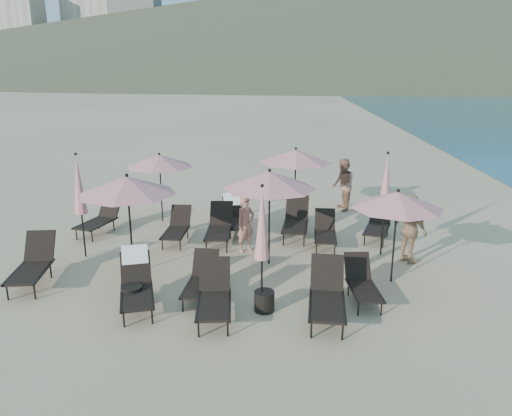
{
  "coord_description": "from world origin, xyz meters",
  "views": [
    {
      "loc": [
        0.34,
        -9.75,
        4.92
      ],
      "look_at": [
        -0.29,
        3.5,
        1.1
      ],
      "focal_mm": 35.0,
      "sensor_mm": 36.0,
      "label": 1
    }
  ],
  "objects_px": {
    "lounger_2": "(201,279)",
    "beachgoer_b": "(343,185)",
    "side_table_0": "(132,297)",
    "side_table_1": "(264,301)",
    "lounger_1": "(136,282)",
    "umbrella_open_2": "(397,200)",
    "lounger_8": "(220,226)",
    "lounger_9": "(296,220)",
    "umbrella_open_4": "(296,156)",
    "umbrella_open_1": "(269,180)",
    "lounger_10": "(325,231)",
    "lounger_6": "(100,218)",
    "lounger_11": "(378,224)",
    "umbrella_open_3": "(159,161)",
    "umbrella_closed_1": "(386,184)",
    "lounger_12": "(232,215)",
    "lounger_3": "(214,295)",
    "beachgoer_a": "(246,224)",
    "lounger_0": "(33,264)",
    "beachgoer_c": "(410,229)",
    "lounger_4": "(327,295)",
    "umbrella_open_0": "(127,185)",
    "umbrella_closed_2": "(79,185)",
    "lounger_7": "(177,227)",
    "lounger_5": "(362,283)",
    "umbrella_closed_0": "(262,224)"
  },
  "relations": [
    {
      "from": "lounger_5",
      "to": "beachgoer_c",
      "type": "xyz_separation_m",
      "value": [
        1.54,
        2.23,
        0.49
      ]
    },
    {
      "from": "lounger_6",
      "to": "lounger_8",
      "type": "xyz_separation_m",
      "value": [
        3.71,
        -0.69,
        0.02
      ]
    },
    {
      "from": "umbrella_closed_0",
      "to": "umbrella_open_0",
      "type": "bearing_deg",
      "value": 150.6
    },
    {
      "from": "lounger_7",
      "to": "umbrella_closed_0",
      "type": "bearing_deg",
      "value": -55.96
    },
    {
      "from": "side_table_0",
      "to": "side_table_1",
      "type": "xyz_separation_m",
      "value": [
        2.79,
        -0.05,
        -0.01
      ]
    },
    {
      "from": "umbrella_open_4",
      "to": "umbrella_open_1",
      "type": "bearing_deg",
      "value": -101.56
    },
    {
      "from": "side_table_1",
      "to": "lounger_8",
      "type": "bearing_deg",
      "value": 108.99
    },
    {
      "from": "umbrella_open_2",
      "to": "umbrella_closed_1",
      "type": "relative_size",
      "value": 0.8
    },
    {
      "from": "lounger_5",
      "to": "lounger_8",
      "type": "distance_m",
      "value": 4.96
    },
    {
      "from": "lounger_11",
      "to": "beachgoer_c",
      "type": "relative_size",
      "value": 0.98
    },
    {
      "from": "umbrella_closed_1",
      "to": "lounger_1",
      "type": "bearing_deg",
      "value": -150.99
    },
    {
      "from": "lounger_5",
      "to": "lounger_10",
      "type": "height_order",
      "value": "lounger_10"
    },
    {
      "from": "lounger_3",
      "to": "lounger_11",
      "type": "distance_m",
      "value": 6.46
    },
    {
      "from": "lounger_8",
      "to": "lounger_12",
      "type": "relative_size",
      "value": 1.04
    },
    {
      "from": "lounger_10",
      "to": "lounger_6",
      "type": "bearing_deg",
      "value": 176.79
    },
    {
      "from": "umbrella_closed_0",
      "to": "umbrella_closed_1",
      "type": "xyz_separation_m",
      "value": [
        3.09,
        3.3,
        0.07
      ]
    },
    {
      "from": "lounger_3",
      "to": "lounger_6",
      "type": "relative_size",
      "value": 0.98
    },
    {
      "from": "lounger_0",
      "to": "umbrella_closed_2",
      "type": "xyz_separation_m",
      "value": [
        0.55,
        1.71,
        1.46
      ]
    },
    {
      "from": "lounger_12",
      "to": "beachgoer_c",
      "type": "xyz_separation_m",
      "value": [
        4.76,
        -2.29,
        0.4
      ]
    },
    {
      "from": "lounger_0",
      "to": "lounger_3",
      "type": "distance_m",
      "value": 4.61
    },
    {
      "from": "umbrella_open_3",
      "to": "umbrella_open_4",
      "type": "bearing_deg",
      "value": 2.57
    },
    {
      "from": "lounger_3",
      "to": "side_table_0",
      "type": "xyz_separation_m",
      "value": [
        -1.78,
        0.32,
        -0.24
      ]
    },
    {
      "from": "lounger_9",
      "to": "side_table_1",
      "type": "distance_m",
      "value": 4.82
    },
    {
      "from": "lounger_9",
      "to": "umbrella_open_4",
      "type": "xyz_separation_m",
      "value": [
        -0.0,
        1.45,
        1.66
      ]
    },
    {
      "from": "umbrella_open_4",
      "to": "umbrella_closed_0",
      "type": "height_order",
      "value": "umbrella_closed_0"
    },
    {
      "from": "umbrella_open_3",
      "to": "beachgoer_c",
      "type": "xyz_separation_m",
      "value": [
        7.14,
        -3.18,
        -1.1
      ]
    },
    {
      "from": "lounger_9",
      "to": "umbrella_closed_0",
      "type": "xyz_separation_m",
      "value": [
        -0.84,
        -4.72,
        1.39
      ]
    },
    {
      "from": "lounger_7",
      "to": "side_table_1",
      "type": "xyz_separation_m",
      "value": [
        2.64,
        -4.12,
        -0.21
      ]
    },
    {
      "from": "lounger_6",
      "to": "beachgoer_a",
      "type": "bearing_deg",
      "value": -0.43
    },
    {
      "from": "lounger_0",
      "to": "beachgoer_c",
      "type": "bearing_deg",
      "value": 3.26
    },
    {
      "from": "lounger_5",
      "to": "lounger_11",
      "type": "distance_m",
      "value": 4.21
    },
    {
      "from": "lounger_3",
      "to": "umbrella_open_0",
      "type": "xyz_separation_m",
      "value": [
        -2.28,
        2.11,
        1.73
      ]
    },
    {
      "from": "lounger_4",
      "to": "lounger_8",
      "type": "distance_m",
      "value": 5.07
    },
    {
      "from": "umbrella_open_4",
      "to": "umbrella_closed_2",
      "type": "relative_size",
      "value": 0.87
    },
    {
      "from": "lounger_9",
      "to": "umbrella_closed_2",
      "type": "bearing_deg",
      "value": -155.8
    },
    {
      "from": "lounger_10",
      "to": "umbrella_open_4",
      "type": "height_order",
      "value": "umbrella_open_4"
    },
    {
      "from": "lounger_7",
      "to": "lounger_9",
      "type": "relative_size",
      "value": 0.84
    },
    {
      "from": "side_table_0",
      "to": "lounger_4",
      "type": "bearing_deg",
      "value": -3.64
    },
    {
      "from": "lounger_8",
      "to": "lounger_11",
      "type": "xyz_separation_m",
      "value": [
        4.6,
        0.56,
        -0.04
      ]
    },
    {
      "from": "lounger_1",
      "to": "umbrella_open_2",
      "type": "distance_m",
      "value": 6.01
    },
    {
      "from": "umbrella_open_2",
      "to": "lounger_10",
      "type": "bearing_deg",
      "value": 119.23
    },
    {
      "from": "umbrella_open_2",
      "to": "lounger_2",
      "type": "bearing_deg",
      "value": -166.9
    },
    {
      "from": "lounger_6",
      "to": "lounger_10",
      "type": "xyz_separation_m",
      "value": [
        6.71,
        -0.78,
        -0.05
      ]
    },
    {
      "from": "lounger_11",
      "to": "umbrella_open_3",
      "type": "distance_m",
      "value": 7.01
    },
    {
      "from": "lounger_2",
      "to": "beachgoer_b",
      "type": "xyz_separation_m",
      "value": [
        3.89,
        6.97,
        0.5
      ]
    },
    {
      "from": "lounger_0",
      "to": "lounger_11",
      "type": "bearing_deg",
      "value": 14.96
    },
    {
      "from": "lounger_6",
      "to": "umbrella_closed_2",
      "type": "height_order",
      "value": "umbrella_closed_2"
    },
    {
      "from": "lounger_6",
      "to": "lounger_9",
      "type": "distance_m",
      "value": 5.91
    },
    {
      "from": "lounger_9",
      "to": "lounger_3",
      "type": "bearing_deg",
      "value": -104.37
    },
    {
      "from": "lounger_8",
      "to": "beachgoer_b",
      "type": "distance_m",
      "value": 5.23
    }
  ]
}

